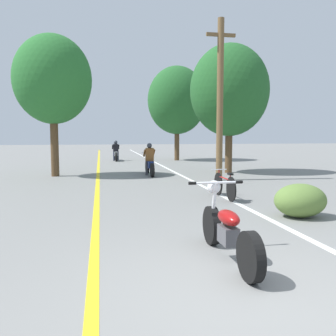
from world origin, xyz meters
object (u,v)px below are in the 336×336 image
motorcycle_rider_lead (150,163)px  roadside_tree_right_near (230,90)px  bicycle_parked (224,185)px  motorcycle_foreground (227,230)px  roadside_tree_right_far (177,100)px  roadside_tree_left (53,80)px  motorcycle_rider_far (116,153)px  utility_pole (220,98)px

motorcycle_rider_lead → roadside_tree_right_near: bearing=4.7°
bicycle_parked → motorcycle_rider_lead: bearing=101.7°
motorcycle_foreground → motorcycle_rider_lead: bearing=88.0°
motorcycle_foreground → roadside_tree_right_far: bearing=79.8°
roadside_tree_left → motorcycle_rider_lead: (3.89, -0.31, -3.41)m
motorcycle_rider_lead → bicycle_parked: motorcycle_rider_lead is taller
roadside_tree_right_near → motorcycle_rider_far: bearing=119.2°
utility_pole → roadside_tree_right_near: 2.88m
roadside_tree_right_far → bicycle_parked: (-1.78, -14.26, -3.63)m
roadside_tree_right_near → motorcycle_foreground: size_ratio=2.77×
roadside_tree_right_near → motorcycle_rider_far: size_ratio=2.91×
roadside_tree_right_near → motorcycle_foreground: bearing=-110.6°
utility_pole → roadside_tree_right_far: size_ratio=0.95×
motorcycle_rider_lead → bicycle_parked: size_ratio=1.28×
roadside_tree_left → motorcycle_rider_far: (2.85, 8.38, -3.41)m
motorcycle_foreground → motorcycle_rider_far: bearing=92.0°
motorcycle_rider_far → motorcycle_rider_lead: bearing=-83.2°
roadside_tree_left → bicycle_parked: size_ratio=3.47×
roadside_tree_left → motorcycle_rider_lead: 5.18m
roadside_tree_left → motorcycle_rider_far: bearing=71.2°
roadside_tree_right_far → bicycle_parked: roadside_tree_right_far is taller
roadside_tree_left → motorcycle_rider_far: 9.48m
motorcycle_rider_lead → motorcycle_rider_far: size_ratio=1.08×
utility_pole → motorcycle_rider_far: bearing=107.3°
motorcycle_rider_lead → motorcycle_rider_far: bearing=96.8°
bicycle_parked → roadside_tree_right_near: bearing=68.7°
utility_pole → roadside_tree_right_near: bearing=62.4°
roadside_tree_right_far → motorcycle_rider_lead: roadside_tree_right_far is taller
roadside_tree_right_far → motorcycle_rider_far: (-4.05, 0.32, -3.46)m
utility_pole → bicycle_parked: (-1.12, -3.69, -2.71)m
roadside_tree_right_far → roadside_tree_left: bearing=-130.5°
roadside_tree_right_far → roadside_tree_left: size_ratio=1.08×
roadside_tree_left → motorcycle_foreground: 11.79m
roadside_tree_right_near → motorcycle_rider_lead: bearing=-175.3°
roadside_tree_left → motorcycle_rider_lead: roadside_tree_left is taller
motorcycle_foreground → motorcycle_rider_lead: 10.38m
motorcycle_foreground → motorcycle_rider_far: motorcycle_rider_far is taller
roadside_tree_right_far → roadside_tree_left: roadside_tree_right_far is taller
utility_pole → roadside_tree_left: bearing=158.1°
utility_pole → roadside_tree_left: utility_pole is taller
utility_pole → motorcycle_rider_far: 11.68m
roadside_tree_right_near → roadside_tree_left: (-7.53, 0.01, 0.25)m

